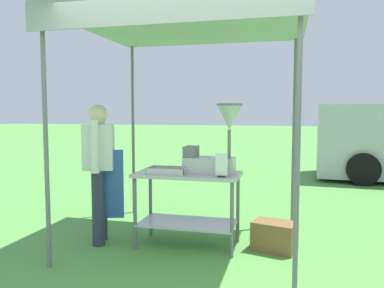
% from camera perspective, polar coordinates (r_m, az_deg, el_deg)
% --- Properties ---
extents(ground_plane, '(70.00, 70.00, 0.00)m').
position_cam_1_polar(ground_plane, '(9.13, 8.85, -4.90)').
color(ground_plane, '#519342').
extents(stall_canopy, '(2.53, 2.34, 2.54)m').
position_cam_1_polar(stall_canopy, '(4.46, -0.33, 16.57)').
color(stall_canopy, slate).
rests_on(stall_canopy, ground).
extents(donut_cart, '(1.18, 0.59, 0.84)m').
position_cam_1_polar(donut_cart, '(4.37, -0.64, -7.24)').
color(donut_cart, '#B7B7BC').
rests_on(donut_cart, ground).
extents(donut_tray, '(0.44, 0.26, 0.07)m').
position_cam_1_polar(donut_tray, '(4.27, -3.66, -4.14)').
color(donut_tray, '#B7B7BC').
rests_on(donut_tray, donut_cart).
extents(donut_fryer, '(0.64, 0.28, 0.78)m').
position_cam_1_polar(donut_fryer, '(4.24, 3.57, -0.23)').
color(donut_fryer, '#B7B7BC').
rests_on(donut_fryer, donut_cart).
extents(menu_sign, '(0.13, 0.05, 0.25)m').
position_cam_1_polar(menu_sign, '(4.04, 4.41, -3.41)').
color(menu_sign, black).
rests_on(menu_sign, donut_cart).
extents(vendor, '(0.47, 0.53, 1.61)m').
position_cam_1_polar(vendor, '(4.56, -13.61, -3.19)').
color(vendor, '#2D3347').
rests_on(vendor, ground).
extents(supply_crate, '(0.52, 0.41, 0.32)m').
position_cam_1_polar(supply_crate, '(4.43, 12.16, -13.25)').
color(supply_crate, brown).
rests_on(supply_crate, ground).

